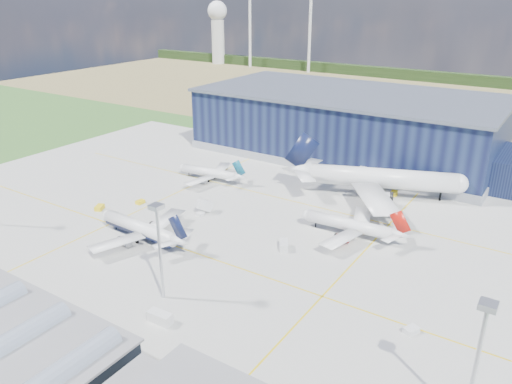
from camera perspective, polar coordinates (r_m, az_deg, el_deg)
name	(u,v)px	position (r m, az deg, el deg)	size (l,w,h in m)	color
ground	(210,236)	(142.61, -5.24, -5.05)	(600.00, 600.00, 0.00)	#2D5921
apron	(231,223)	(149.71, -2.88, -3.60)	(220.00, 160.00, 0.08)	#AEAEA8
farmland	(427,102)	(335.06, 18.93, 9.66)	(600.00, 220.00, 0.01)	olive
treeline	(457,79)	(411.33, 22.01, 11.92)	(600.00, 8.00, 8.00)	black
horizon_dressing	(242,27)	(478.75, -1.57, 18.29)	(440.20, 18.00, 70.00)	silver
hangar	(354,127)	(215.13, 11.12, 7.29)	(145.00, 62.00, 26.10)	black
light_mast_center	(159,237)	(109.78, -11.06, -5.05)	(2.60, 2.60, 23.00)	silver
light_mast_east	(480,345)	(84.73, 24.23, -15.69)	(2.60, 2.60, 23.00)	silver
airliner_navy	(139,221)	(141.73, -13.18, -3.25)	(34.09, 33.35, 11.12)	silver
airliner_red	(349,219)	(142.66, 10.62, -3.00)	(32.19, 31.49, 10.50)	silver
airliner_widebody	(383,168)	(170.79, 14.27, 2.65)	(61.71, 60.36, 20.12)	silver
airliner_regional	(209,168)	(182.92, -5.42, 2.74)	(28.57, 27.95, 9.32)	silver
gse_tug_a	(100,208)	(166.10, -17.45, -1.71)	(2.14, 3.50, 1.46)	yellow
gse_tug_b	(140,202)	(167.29, -13.09, -1.12)	(1.87, 2.81, 1.22)	yellow
gse_van_a	(160,317)	(109.33, -10.92, -13.90)	(2.37, 5.43, 2.37)	silver
gse_cart_a	(411,330)	(109.57, 17.31, -14.85)	(2.01, 3.01, 1.31)	silver
gse_van_b	(284,245)	(135.05, 3.19, -6.10)	(2.19, 4.78, 2.19)	silver
gse_tug_c	(394,193)	(175.96, 15.50, -0.15)	(2.10, 3.36, 1.47)	yellow
airstair	(205,208)	(156.89, -5.86, -1.82)	(2.01, 5.03, 3.22)	silver
car_b	(108,341)	(106.28, -16.61, -16.05)	(1.38, 3.96, 1.30)	#99999E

